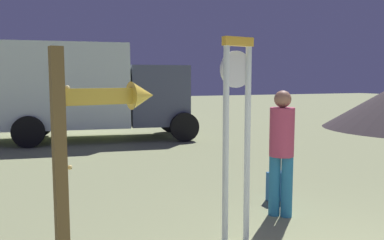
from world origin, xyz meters
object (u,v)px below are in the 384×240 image
at_px(backpack, 277,186).
at_px(box_truck_near, 81,89).
at_px(box_truck_far, 85,86).
at_px(person_near_clock, 282,147).
at_px(standing_clock, 237,120).
at_px(arrow_sign, 95,140).

height_order(backpack, box_truck_near, box_truck_near).
bearing_deg(box_truck_near, box_truck_far, 82.29).
bearing_deg(person_near_clock, box_truck_near, 102.00).
distance_m(standing_clock, backpack, 2.20).
bearing_deg(person_near_clock, standing_clock, -151.33).
bearing_deg(box_truck_far, person_near_clock, -87.33).
bearing_deg(box_truck_far, arrow_sign, -96.64).
distance_m(arrow_sign, backpack, 3.73).
relative_size(arrow_sign, box_truck_near, 0.32).
bearing_deg(box_truck_far, standing_clock, -91.01).
distance_m(person_near_clock, box_truck_near, 8.46).
distance_m(arrow_sign, box_truck_near, 9.44).
xyz_separation_m(standing_clock, box_truck_near, (-0.73, 8.82, 0.17)).
xyz_separation_m(standing_clock, box_truck_far, (0.29, 16.34, 0.15)).
bearing_deg(person_near_clock, arrow_sign, -157.33).
height_order(arrow_sign, person_near_clock, arrow_sign).
xyz_separation_m(standing_clock, person_near_clock, (1.03, 0.56, -0.46)).
bearing_deg(backpack, arrow_sign, -150.33).
distance_m(backpack, box_truck_near, 8.05).
bearing_deg(box_truck_near, person_near_clock, -78.00).
bearing_deg(standing_clock, box_truck_near, 94.73).
relative_size(backpack, box_truck_near, 0.07).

